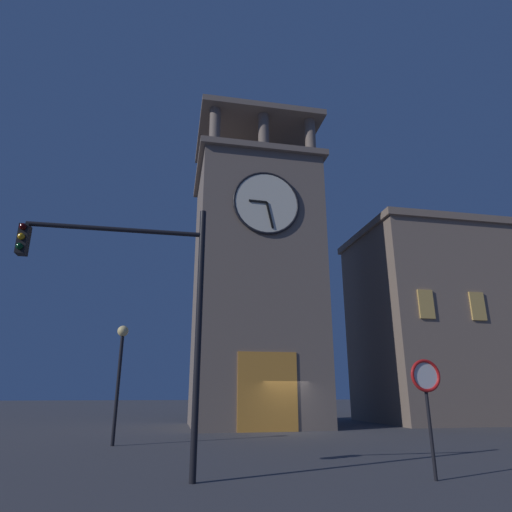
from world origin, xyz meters
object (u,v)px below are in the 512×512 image
object	(u,v)px
adjacent_wing_building	(504,325)
no_horn_sign	(426,384)
traffic_signal_near	(144,292)
clocktower	(255,282)
street_lamp	(120,359)

from	to	relation	value
adjacent_wing_building	no_horn_sign	bearing A→B (deg)	44.96
traffic_signal_near	adjacent_wing_building	bearing A→B (deg)	-145.31
clocktower	adjacent_wing_building	world-z (taller)	clocktower
traffic_signal_near	street_lamp	size ratio (longest dim) A/B	1.44
adjacent_wing_building	street_lamp	distance (m)	28.10
clocktower	no_horn_sign	bearing A→B (deg)	93.51
traffic_signal_near	street_lamp	xyz separation A→B (m)	(1.23, -7.65, -1.07)
traffic_signal_near	no_horn_sign	distance (m)	7.23
street_lamp	traffic_signal_near	bearing A→B (deg)	99.11
adjacent_wing_building	traffic_signal_near	bearing A→B (deg)	34.69
adjacent_wing_building	no_horn_sign	world-z (taller)	adjacent_wing_building
traffic_signal_near	no_horn_sign	world-z (taller)	traffic_signal_near
clocktower	no_horn_sign	xyz separation A→B (m)	(-1.03, 16.78, -6.65)
clocktower	street_lamp	size ratio (longest dim) A/B	4.92
street_lamp	no_horn_sign	world-z (taller)	street_lamp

